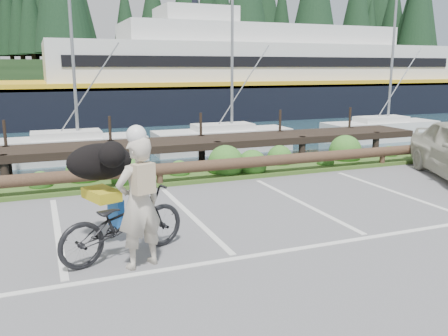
% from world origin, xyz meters
% --- Properties ---
extents(ground, '(72.00, 72.00, 0.00)m').
position_xyz_m(ground, '(0.00, 0.00, 0.00)').
color(ground, '#5C5B5E').
extents(harbor_backdrop, '(170.00, 160.00, 30.00)m').
position_xyz_m(harbor_backdrop, '(0.40, 78.42, -0.00)').
color(harbor_backdrop, '#19323D').
rests_on(harbor_backdrop, ground).
extents(vegetation_strip, '(34.00, 1.60, 0.10)m').
position_xyz_m(vegetation_strip, '(0.00, 5.30, 0.05)').
color(vegetation_strip, '#3D5B21').
rests_on(vegetation_strip, ground).
extents(log_rail, '(32.00, 0.30, 0.60)m').
position_xyz_m(log_rail, '(0.00, 4.60, 0.00)').
color(log_rail, '#443021').
rests_on(log_rail, ground).
extents(bicycle, '(2.31, 1.45, 1.15)m').
position_xyz_m(bicycle, '(-1.65, 0.36, 0.57)').
color(bicycle, black).
rests_on(bicycle, ground).
extents(cyclist, '(0.85, 0.70, 2.01)m').
position_xyz_m(cyclist, '(-1.47, -0.12, 1.01)').
color(cyclist, '#B9B09D').
rests_on(cyclist, ground).
extents(dog, '(0.85, 1.18, 0.62)m').
position_xyz_m(dog, '(-1.88, 1.02, 1.46)').
color(dog, black).
rests_on(dog, bicycle).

